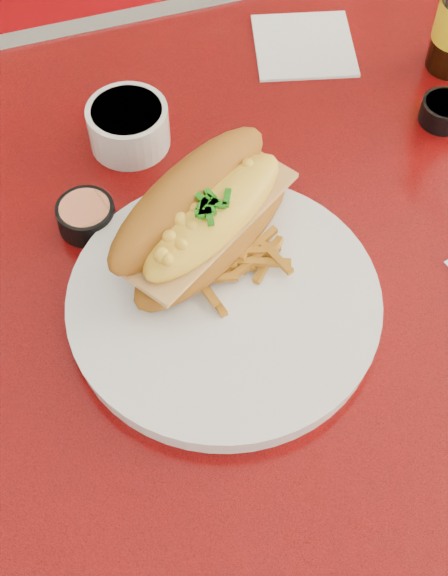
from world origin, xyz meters
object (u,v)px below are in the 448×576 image
object	(u,v)px
booth_bench_far	(142,82)
mac_hoagie	(205,216)
gravy_ramekin	(128,125)
sauce_cup_right	(444,110)
dinner_plate	(224,303)
diner_table	(286,309)
fork	(297,286)
sauce_cup_left	(86,216)

from	to	relation	value
booth_bench_far	mac_hoagie	size ratio (longest dim) A/B	4.81
gravy_ramekin	sauce_cup_right	xyz separation A→B (m)	(0.36, -0.08, -0.01)
booth_bench_far	gravy_ramekin	distance (m)	0.82
dinner_plate	diner_table	bearing A→B (deg)	34.94
fork	sauce_cup_right	bearing A→B (deg)	-50.74
mac_hoagie	sauce_cup_left	world-z (taller)	mac_hoagie
sauce_cup_left	sauce_cup_right	xyz separation A→B (m)	(0.44, 0.03, -0.00)
dinner_plate	fork	size ratio (longest dim) A/B	2.30
gravy_ramekin	booth_bench_far	bearing A→B (deg)	77.73
dinner_plate	gravy_ramekin	size ratio (longest dim) A/B	3.36
diner_table	sauce_cup_left	bearing A→B (deg)	160.64
diner_table	booth_bench_far	world-z (taller)	booth_bench_far
mac_hoagie	gravy_ramekin	distance (m)	0.19
fork	sauce_cup_left	bearing A→B (deg)	52.59
diner_table	fork	distance (m)	0.20
fork	sauce_cup_left	size ratio (longest dim) A/B	2.18
diner_table	fork	xyz separation A→B (m)	(-0.03, -0.08, 0.18)
mac_hoagie	sauce_cup_right	size ratio (longest dim) A/B	4.29
dinner_plate	sauce_cup_right	xyz separation A→B (m)	(0.33, 0.17, 0.00)
sauce_cup_left	gravy_ramekin	bearing A→B (deg)	54.92
fork	mac_hoagie	bearing A→B (deg)	44.47
dinner_plate	mac_hoagie	world-z (taller)	mac_hoagie
dinner_plate	mac_hoagie	distance (m)	0.09
fork	sauce_cup_right	size ratio (longest dim) A/B	2.63
booth_bench_far	gravy_ramekin	size ratio (longest dim) A/B	11.46
gravy_ramekin	sauce_cup_left	distance (m)	0.13
booth_bench_far	mac_hoagie	xyz separation A→B (m)	(-0.10, -0.81, 0.55)
booth_bench_far	sauce_cup_left	xyz separation A→B (m)	(-0.21, -0.74, 0.50)
dinner_plate	sauce_cup_left	size ratio (longest dim) A/B	5.02
gravy_ramekin	sauce_cup_right	size ratio (longest dim) A/B	1.80
booth_bench_far	gravy_ramekin	xyz separation A→B (m)	(-0.14, -0.63, 0.51)
diner_table	sauce_cup_left	distance (m)	0.29
diner_table	fork	bearing A→B (deg)	-111.34
diner_table	sauce_cup_left	world-z (taller)	sauce_cup_left
booth_bench_far	fork	bearing A→B (deg)	-92.07
booth_bench_far	fork	xyz separation A→B (m)	(-0.03, -0.89, 0.50)
dinner_plate	sauce_cup_right	distance (m)	0.37
booth_bench_far	dinner_plate	xyz separation A→B (m)	(-0.11, -0.88, 0.50)
fork	gravy_ramekin	distance (m)	0.28
dinner_plate	fork	world-z (taller)	same
dinner_plate	mac_hoagie	bearing A→B (deg)	87.25
sauce_cup_left	diner_table	bearing A→B (deg)	-19.36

